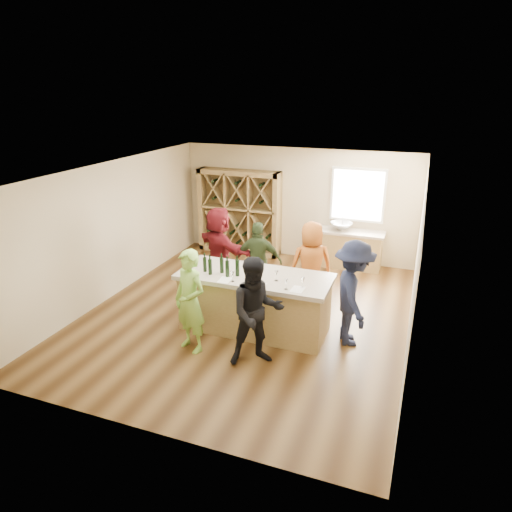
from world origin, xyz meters
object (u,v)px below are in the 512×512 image
(wine_bottle_d, at_px, (227,269))
(wine_bottle_e, at_px, (237,268))
(person_far_right, at_px, (311,265))
(wine_bottle_c, at_px, (222,265))
(person_near_right, at_px, (257,312))
(wine_bottle_b, at_px, (210,267))
(wine_bottle_a, at_px, (205,264))
(person_far_left, at_px, (219,249))
(sink, at_px, (341,226))
(tasting_counter_base, at_px, (255,304))
(person_near_left, at_px, (190,301))
(person_far_mid, at_px, (258,261))
(wine_rack, at_px, (239,212))
(person_server, at_px, (353,294))

(wine_bottle_d, relative_size, wine_bottle_e, 1.00)
(person_far_right, bearing_deg, wine_bottle_c, 21.03)
(person_near_right, bearing_deg, wine_bottle_d, 106.33)
(wine_bottle_b, relative_size, person_near_right, 0.16)
(wine_bottle_a, height_order, wine_bottle_b, wine_bottle_b)
(person_near_right, relative_size, person_far_left, 0.97)
(sink, bearing_deg, wine_bottle_c, -110.59)
(wine_bottle_c, xyz_separation_m, person_far_left, (-0.75, 1.52, -0.30))
(tasting_counter_base, height_order, wine_bottle_d, wine_bottle_d)
(person_near_left, xyz_separation_m, person_far_mid, (0.38, 2.24, -0.05))
(person_far_right, bearing_deg, sink, -120.33)
(wine_bottle_a, distance_m, person_far_right, 2.19)
(wine_rack, bearing_deg, person_near_left, -77.30)
(wine_rack, height_order, person_far_mid, wine_rack)
(tasting_counter_base, distance_m, person_far_mid, 1.33)
(wine_bottle_a, xyz_separation_m, person_near_left, (0.13, -0.83, -0.33))
(wine_bottle_b, bearing_deg, person_far_right, 46.97)
(wine_rack, xyz_separation_m, person_near_right, (2.24, -4.78, -0.20))
(sink, bearing_deg, person_server, -76.57)
(person_near_left, xyz_separation_m, person_near_right, (1.16, 0.01, 0.01))
(wine_bottle_a, bearing_deg, wine_rack, 103.51)
(sink, height_order, wine_bottle_d, wine_bottle_d)
(tasting_counter_base, relative_size, wine_bottle_a, 9.69)
(person_far_right, bearing_deg, person_near_left, 30.67)
(wine_bottle_b, height_order, person_near_left, person_near_left)
(person_server, relative_size, person_far_left, 1.00)
(wine_bottle_a, xyz_separation_m, wine_bottle_e, (0.62, 0.01, 0.01))
(person_server, bearing_deg, wine_bottle_b, 79.17)
(wine_bottle_e, bearing_deg, person_far_right, 56.10)
(tasting_counter_base, height_order, wine_bottle_c, wine_bottle_c)
(wine_bottle_b, relative_size, wine_bottle_d, 0.96)
(wine_bottle_a, height_order, person_far_mid, person_far_mid)
(wine_bottle_d, distance_m, person_far_right, 1.94)
(person_near_right, distance_m, person_far_mid, 2.36)
(sink, xyz_separation_m, person_far_left, (-2.19, -2.32, -0.09))
(wine_bottle_e, bearing_deg, person_near_left, -120.28)
(wine_bottle_e, bearing_deg, tasting_counter_base, 30.03)
(tasting_counter_base, bearing_deg, person_far_right, 61.34)
(person_server, relative_size, person_far_right, 1.05)
(person_server, xyz_separation_m, person_far_right, (-1.00, 1.16, -0.05))
(person_server, xyz_separation_m, person_far_left, (-3.04, 1.25, -0.00))
(person_far_mid, relative_size, person_far_left, 0.90)
(wine_rack, relative_size, tasting_counter_base, 0.85)
(wine_bottle_d, distance_m, person_near_right, 1.15)
(wine_bottle_b, xyz_separation_m, person_far_mid, (0.36, 1.49, -0.39))
(person_far_left, bearing_deg, wine_rack, -47.24)
(wine_rack, relative_size, person_far_left, 1.19)
(person_near_right, xyz_separation_m, person_far_right, (0.31, 2.29, -0.02))
(person_near_right, bearing_deg, wine_rack, 83.86)
(tasting_counter_base, height_order, person_server, person_server)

